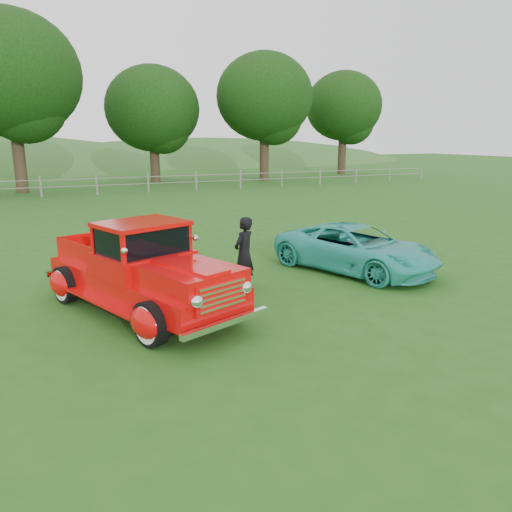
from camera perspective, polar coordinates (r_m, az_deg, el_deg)
name	(u,v)px	position (r m, az deg, el deg)	size (l,w,h in m)	color
ground	(235,316)	(9.56, -2.36, -6.85)	(140.00, 140.00, 0.00)	#225115
distant_hills	(30,201)	(68.28, -24.42, 5.71)	(116.00, 60.00, 18.00)	#2C5720
fence_line	(97,184)	(30.65, -17.74, 7.80)	(48.00, 0.12, 1.20)	slate
tree_near_west	(10,74)	(33.54, -26.30, 18.15)	(8.00, 8.00, 10.42)	#2F2117
tree_near_east	(152,109)	(38.30, -11.76, 16.14)	(6.80, 6.80, 8.33)	#2F2117
tree_mid_east	(264,97)	(39.01, 0.97, 17.72)	(7.20, 7.20, 9.44)	#2F2117
tree_far_east	(344,106)	(45.99, 10.00, 16.50)	(6.60, 6.60, 8.86)	#2F2117
red_pickup	(142,272)	(9.81, -12.89, -1.77)	(3.48, 5.28, 1.78)	black
teal_sedan	(356,248)	(12.77, 11.33, 0.87)	(1.94, 4.21, 1.17)	teal
man	(244,253)	(11.01, -1.38, 0.31)	(0.59, 0.39, 1.62)	black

